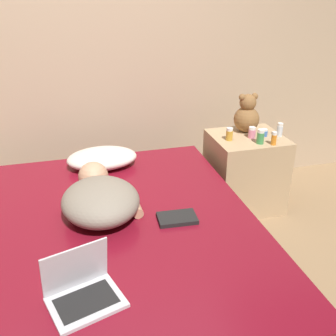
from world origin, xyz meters
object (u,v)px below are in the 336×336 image
object	(u,v)px
bottle_blue	(264,133)
bottle_clear	(280,130)
pillow	(102,158)
teddy_bear	(247,115)
bottle_pink	(252,133)
bottle_green	(260,137)
person_lying	(100,197)
bottle_amber	(229,134)
bottle_orange	(274,139)
laptop	(82,289)
book	(177,218)

from	to	relation	value
bottle_blue	bottle_clear	distance (m)	0.12
pillow	teddy_bear	xyz separation A→B (m)	(1.13, 0.07, 0.20)
bottle_clear	bottle_pink	size ratio (longest dim) A/B	1.23
bottle_green	bottle_clear	xyz separation A→B (m)	(0.21, 0.10, -0.00)
teddy_bear	bottle_pink	bearing A→B (deg)	-96.64
person_lying	bottle_pink	xyz separation A→B (m)	(1.19, 0.54, 0.08)
bottle_amber	bottle_green	bearing A→B (deg)	-31.86
pillow	bottle_orange	bearing A→B (deg)	-11.39
laptop	book	world-z (taller)	laptop
pillow	book	distance (m)	0.87
bottle_green	person_lying	bearing A→B (deg)	-160.51
book	pillow	bearing A→B (deg)	111.53
teddy_bear	pillow	bearing A→B (deg)	-176.71
pillow	bottle_orange	xyz separation A→B (m)	(1.20, -0.24, 0.12)
bottle_clear	pillow	bearing A→B (deg)	175.77
teddy_bear	bottle_clear	size ratio (longest dim) A/B	2.91
teddy_bear	bottle_clear	xyz separation A→B (m)	(0.20, -0.16, -0.08)
bottle_orange	bottle_amber	bearing A→B (deg)	148.67
teddy_bear	bottle_clear	bearing A→B (deg)	-39.16
bottle_green	bottle_clear	bearing A→B (deg)	24.81
teddy_bear	book	world-z (taller)	teddy_bear
bottle_amber	laptop	bearing A→B (deg)	-133.91
bottle_green	laptop	bearing A→B (deg)	-141.16
laptop	bottle_orange	xyz separation A→B (m)	(1.43, 1.04, 0.13)
laptop	bottle_blue	xyz separation A→B (m)	(1.45, 1.22, 0.11)
bottle_orange	bottle_blue	size ratio (longest dim) A/B	1.76
pillow	bottle_green	xyz separation A→B (m)	(1.12, -0.19, 0.12)
person_lying	bottle_green	xyz separation A→B (m)	(1.20, 0.43, 0.09)
book	bottle_orange	bearing A→B (deg)	32.63
person_lying	bottle_orange	distance (m)	1.34
bottle_green	bottle_amber	xyz separation A→B (m)	(-0.19, 0.12, -0.01)
bottle_green	bottle_amber	distance (m)	0.22
pillow	person_lying	xyz separation A→B (m)	(-0.08, -0.62, 0.03)
bottle_clear	bottle_amber	size ratio (longest dim) A/B	1.09
pillow	bottle_clear	xyz separation A→B (m)	(1.33, -0.10, 0.12)
laptop	bottle_amber	size ratio (longest dim) A/B	3.60
laptop	bottle_orange	bearing A→B (deg)	18.61
bottle_orange	bottle_clear	size ratio (longest dim) A/B	0.94
person_lying	teddy_bear	world-z (taller)	teddy_bear
person_lying	bottle_amber	distance (m)	1.15
bottle_blue	book	size ratio (longest dim) A/B	0.25
person_lying	laptop	xyz separation A→B (m)	(-0.15, -0.66, -0.05)
person_lying	bottle_blue	size ratio (longest dim) A/B	12.19
bottle_green	pillow	bearing A→B (deg)	170.14
pillow	bottle_pink	size ratio (longest dim) A/B	5.82
laptop	teddy_bear	xyz separation A→B (m)	(1.36, 1.35, 0.21)
bottle_green	bottle_blue	xyz separation A→B (m)	(0.10, 0.13, -0.03)
bottle_green	bottle_pink	distance (m)	0.12
bottle_blue	bottle_clear	bearing A→B (deg)	-17.48
person_lying	bottle_orange	size ratio (longest dim) A/B	6.92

